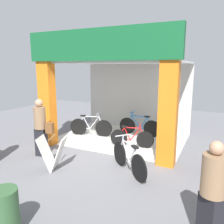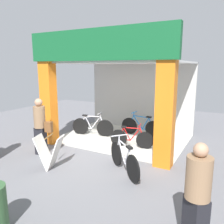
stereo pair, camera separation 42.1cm
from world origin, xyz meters
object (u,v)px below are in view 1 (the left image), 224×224
object	(u,v)px
pedestrian_2	(41,127)
pedestrian_1	(213,192)
bicycle_inside_1	(91,127)
sandwich_board_sign	(53,153)
bicycle_inside_2	(132,138)
bicycle_inside_0	(140,126)
trash_bin	(4,213)
bicycle_parked_0	(129,159)

from	to	relation	value
pedestrian_2	pedestrian_1	bearing A→B (deg)	-18.86
bicycle_inside_1	pedestrian_1	bearing A→B (deg)	-41.75
sandwich_board_sign	bicycle_inside_2	bearing A→B (deg)	62.96
pedestrian_2	bicycle_inside_0	bearing A→B (deg)	57.85
bicycle_inside_0	trash_bin	bearing A→B (deg)	-91.65
sandwich_board_sign	pedestrian_2	bearing A→B (deg)	146.37
bicycle_inside_1	pedestrian_2	xyz separation A→B (m)	(-0.32, -2.32, 0.52)
bicycle_inside_2	pedestrian_1	world-z (taller)	pedestrian_1
bicycle_inside_1	sandwich_board_sign	xyz separation A→B (m)	(0.61, -2.94, 0.07)
bicycle_inside_1	bicycle_parked_0	world-z (taller)	bicycle_inside_1
bicycle_inside_2	bicycle_parked_0	bearing A→B (deg)	-71.67
bicycle_inside_0	bicycle_inside_1	distance (m)	1.88
bicycle_inside_2	bicycle_inside_0	bearing A→B (deg)	97.82
bicycle_parked_0	pedestrian_1	distance (m)	2.62
trash_bin	bicycle_parked_0	bearing A→B (deg)	71.85
sandwich_board_sign	pedestrian_1	world-z (taller)	pedestrian_1
pedestrian_1	bicycle_parked_0	bearing A→B (deg)	139.58
bicycle_inside_1	trash_bin	bearing A→B (deg)	-73.78
pedestrian_2	trash_bin	xyz separation A→B (m)	(1.82, -2.84, -0.50)
pedestrian_2	sandwich_board_sign	bearing A→B (deg)	-33.63
bicycle_inside_0	trash_bin	size ratio (longest dim) A/B	2.12
pedestrian_1	pedestrian_2	bearing A→B (deg)	161.14
bicycle_inside_1	bicycle_inside_2	world-z (taller)	bicycle_inside_1
bicycle_parked_0	sandwich_board_sign	world-z (taller)	bicycle_parked_0
bicycle_inside_1	pedestrian_1	distance (m)	5.92
bicycle_parked_0	sandwich_board_sign	distance (m)	1.96
bicycle_inside_1	sandwich_board_sign	world-z (taller)	bicycle_inside_1
bicycle_parked_0	pedestrian_1	size ratio (longest dim) A/B	0.80
bicycle_inside_1	bicycle_parked_0	xyz separation A→B (m)	(2.45, -2.26, -0.00)
bicycle_inside_1	pedestrian_2	bearing A→B (deg)	-97.99
sandwich_board_sign	pedestrian_1	bearing A→B (deg)	-14.69
bicycle_inside_2	pedestrian_2	world-z (taller)	pedestrian_2
bicycle_inside_2	sandwich_board_sign	distance (m)	2.75
pedestrian_2	trash_bin	distance (m)	3.41
bicycle_inside_2	bicycle_inside_1	bearing A→B (deg)	165.27
bicycle_inside_2	pedestrian_2	xyz separation A→B (m)	(-2.18, -1.83, 0.57)
bicycle_inside_0	pedestrian_2	world-z (taller)	pedestrian_2
bicycle_parked_0	trash_bin	size ratio (longest dim) A/B	1.65
bicycle_parked_0	sandwich_board_sign	bearing A→B (deg)	-159.88
bicycle_inside_2	pedestrian_1	size ratio (longest dim) A/B	0.89
pedestrian_1	bicycle_inside_2	bearing A→B (deg)	126.50
bicycle_inside_0	bicycle_inside_2	distance (m)	1.37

